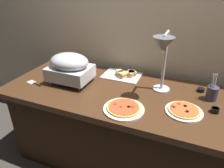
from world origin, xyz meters
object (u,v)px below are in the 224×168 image
Objects in this scene: heat_lamp at (163,50)px; sandwich_platter at (124,75)px; chafing_dish at (70,67)px; pizza_plate_center at (184,111)px; sauce_cup_far at (215,110)px; pizza_plate_front at (124,108)px; sauce_cup_near at (201,90)px; serving_spatula at (34,83)px; utensil_holder at (212,93)px.

sandwich_platter is at bearing 145.01° from heat_lamp.
pizza_plate_center is (0.98, -0.10, -0.14)m from chafing_dish.
pizza_plate_center is 4.61× the size of sauce_cup_far.
pizza_plate_front is at bearing -70.57° from sandwich_platter.
heat_lamp reaches higher than sauce_cup_near.
pizza_plate_front and sauce_cup_near have the same top height.
sauce_cup_far is 1.48m from serving_spatula.
utensil_holder reaches higher than sandwich_platter.
sauce_cup_near is at bearing 109.55° from sauce_cup_far.
utensil_holder is (0.17, 0.25, 0.05)m from pizza_plate_center.
chafing_dish is 1.58× the size of utensil_holder.
sandwich_platter is at bearing 169.88° from utensil_holder.
sauce_cup_near is 0.33× the size of serving_spatula.
pizza_plate_center is 1.12× the size of utensil_holder.
serving_spatula is at bearing 174.74° from pizza_plate_front.
sauce_cup_far is at bearing -81.55° from utensil_holder.
sandwich_platter reaches higher than sauce_cup_near.
heat_lamp is 0.50m from pizza_plate_front.
sauce_cup_near is (0.68, -0.03, -0.00)m from sandwich_platter.
sauce_cup_near is 1.44m from serving_spatula.
utensil_holder is (0.76, -0.14, 0.04)m from sandwich_platter.
serving_spatula is (-1.38, -0.41, -0.01)m from sauce_cup_near.
heat_lamp is 1.93× the size of pizza_plate_center.
utensil_holder is (0.07, -0.11, 0.04)m from sauce_cup_near.
pizza_plate_center is at bearing 18.33° from pizza_plate_front.
pizza_plate_front is 0.64m from sauce_cup_far.
heat_lamp is 0.55m from sauce_cup_far.
heat_lamp is at bearing 173.44° from sauce_cup_far.
sandwich_platter is at bearing 146.31° from pizza_plate_center.
sauce_cup_far is at bearing -21.53° from sandwich_platter.
sandwich_platter is 0.84m from sauce_cup_far.
utensil_holder is at bearing 11.92° from serving_spatula.
sauce_cup_near is at bearing 74.48° from pizza_plate_center.
pizza_plate_front is at bearing -126.26° from heat_lamp.
sauce_cup_near is at bearing 37.03° from heat_lamp.
heat_lamp reaches higher than serving_spatula.
utensil_holder is (-0.03, 0.17, 0.04)m from sauce_cup_far.
pizza_plate_front is 0.88m from serving_spatula.
pizza_plate_center is at bearing -33.69° from sandwich_platter.
pizza_plate_center is 1.28m from serving_spatula.
heat_lamp is 0.45m from pizza_plate_center.
serving_spatula is at bearing -170.46° from heat_lamp.
serving_spatula is (-1.28, -0.05, -0.01)m from pizza_plate_center.
sauce_cup_far reaches higher than pizza_plate_center.
chafing_dish is 0.36m from serving_spatula.
sauce_cup_near is (1.08, 0.27, -0.13)m from chafing_dish.
sandwich_platter is 6.08× the size of sauce_cup_near.
sauce_cup_far is 0.32× the size of serving_spatula.
heat_lamp reaches higher than utensil_holder.
pizza_plate_front is at bearing -160.48° from sauce_cup_far.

